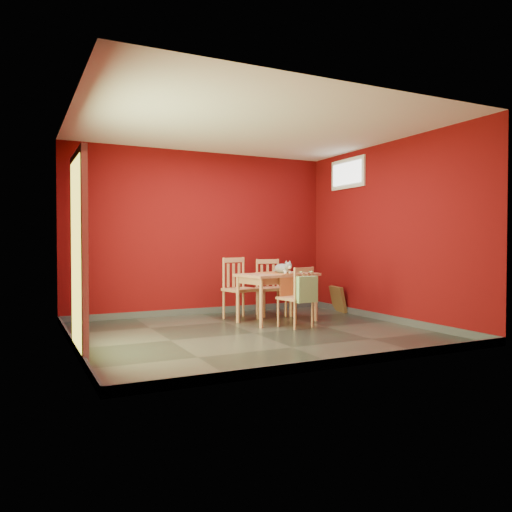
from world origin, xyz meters
name	(u,v)px	position (x,y,z in m)	size (l,w,h in m)	color
ground	(254,333)	(0.00, 0.00, 0.00)	(4.50, 4.50, 0.00)	#2D342D
room_shell	(254,329)	(0.00, 0.00, 0.05)	(4.50, 4.50, 4.50)	#630A0B
doorway	(78,249)	(-2.23, -0.40, 1.12)	(0.06, 1.01, 2.13)	#B7D838
window	(347,173)	(2.23, 1.00, 2.35)	(0.05, 0.90, 0.50)	white
outlet_plate	(286,292)	(1.60, 1.99, 0.30)	(0.08, 0.01, 0.12)	silver
dining_table	(277,280)	(0.72, 0.68, 0.64)	(1.27, 0.89, 0.73)	tan
table_runner	(281,277)	(0.72, 0.57, 0.68)	(0.45, 0.74, 0.34)	#AB582C
chair_far_left	(239,287)	(0.34, 1.23, 0.49)	(0.53, 0.53, 0.96)	tan
chair_far_right	(270,287)	(0.95, 1.34, 0.47)	(0.48, 0.48, 0.92)	tan
chair_near	(297,296)	(0.74, 0.14, 0.43)	(0.48, 0.48, 0.85)	tan
tote_bag	(307,289)	(0.77, -0.06, 0.55)	(0.30, 0.18, 0.43)	#7EAA6C
cat	(282,267)	(0.79, 0.66, 0.83)	(0.21, 0.41, 0.20)	slate
picture_frame	(338,299)	(2.19, 1.20, 0.22)	(0.21, 0.46, 0.44)	brown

